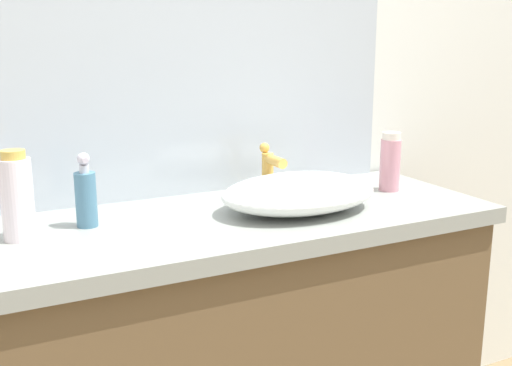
{
  "coord_description": "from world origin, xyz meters",
  "views": [
    {
      "loc": [
        -0.55,
        -0.9,
        1.3
      ],
      "look_at": [
        0.11,
        0.42,
        0.94
      ],
      "focal_mm": 43.6,
      "sensor_mm": 36.0,
      "label": 1
    }
  ],
  "objects_px": {
    "perfume_bottle": "(390,162)",
    "soap_dispenser": "(86,196)",
    "sink_basin": "(299,193)",
    "lotion_bottle": "(17,197)"
  },
  "relations": [
    {
      "from": "soap_dispenser",
      "to": "perfume_bottle",
      "type": "bearing_deg",
      "value": -2.61
    },
    {
      "from": "soap_dispenser",
      "to": "perfume_bottle",
      "type": "height_order",
      "value": "soap_dispenser"
    },
    {
      "from": "sink_basin",
      "to": "perfume_bottle",
      "type": "bearing_deg",
      "value": 10.71
    },
    {
      "from": "sink_basin",
      "to": "perfume_bottle",
      "type": "distance_m",
      "value": 0.34
    },
    {
      "from": "sink_basin",
      "to": "lotion_bottle",
      "type": "height_order",
      "value": "lotion_bottle"
    },
    {
      "from": "soap_dispenser",
      "to": "perfume_bottle",
      "type": "distance_m",
      "value": 0.85
    },
    {
      "from": "perfume_bottle",
      "to": "soap_dispenser",
      "type": "bearing_deg",
      "value": 177.39
    },
    {
      "from": "lotion_bottle",
      "to": "perfume_bottle",
      "type": "distance_m",
      "value": 1.0
    },
    {
      "from": "sink_basin",
      "to": "soap_dispenser",
      "type": "bearing_deg",
      "value": 168.68
    },
    {
      "from": "sink_basin",
      "to": "soap_dispenser",
      "type": "relative_size",
      "value": 2.37
    }
  ]
}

